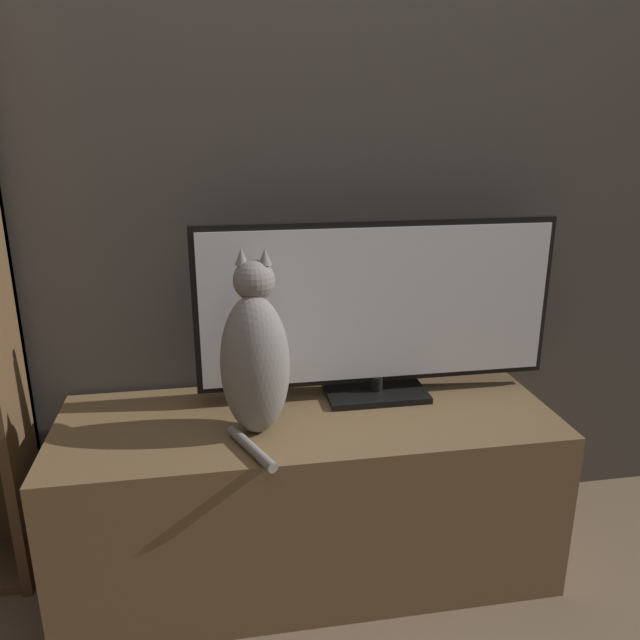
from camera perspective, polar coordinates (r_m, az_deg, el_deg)
name	(u,v)px	position (r m, az deg, el deg)	size (l,w,h in m)	color
wall_back	(291,144)	(1.99, -2.69, 15.81)	(4.80, 0.05, 2.60)	#47423D
tv_stand	(308,493)	(2.01, -1.07, -15.53)	(1.47, 0.54, 0.53)	brown
tv	(378,310)	(1.92, 5.30, 0.96)	(1.11, 0.19, 0.56)	black
cat	(255,358)	(1.71, -5.95, -3.46)	(0.22, 0.34, 0.52)	gray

